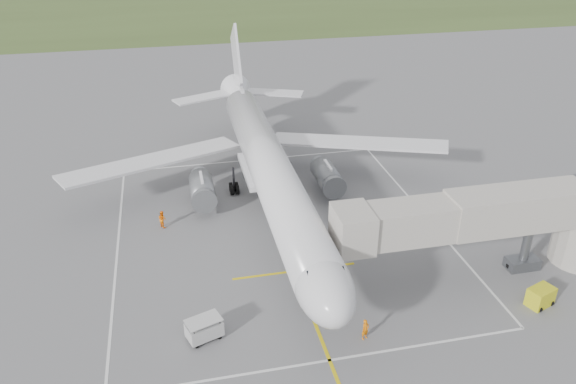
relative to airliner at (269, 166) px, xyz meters
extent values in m
plane|color=#58585A|center=(0.00, -0.75, -4.39)|extent=(700.00, 700.00, 0.00)
cube|color=gold|center=(0.00, -5.75, -4.38)|extent=(0.25, 60.00, 0.01)
cube|color=gold|center=(0.00, -10.75, -4.38)|extent=(10.00, 0.25, 0.01)
cube|color=silver|center=(0.00, 11.25, -4.38)|extent=(28.00, 0.20, 0.01)
cube|color=silver|center=(0.00, -20.75, -4.38)|extent=(28.00, 0.20, 0.01)
cube|color=silver|center=(-14.00, -4.75, -4.38)|extent=(0.20, 32.00, 0.01)
cube|color=silver|center=(14.00, -4.75, -4.38)|extent=(0.20, 32.00, 0.01)
cylinder|color=silver|center=(0.00, -0.75, 0.11)|extent=(3.80, 36.00, 3.80)
ellipsoid|color=silver|center=(0.00, -18.75, 0.11)|extent=(3.80, 7.22, 3.80)
cube|color=black|center=(0.00, -19.65, 1.16)|extent=(2.40, 1.60, 0.99)
cone|color=silver|center=(0.00, 19.75, 0.51)|extent=(3.80, 6.00, 3.80)
cube|color=silver|center=(10.50, 5.25, -0.74)|extent=(17.93, 11.24, 1.23)
cube|color=silver|center=(-10.50, 5.25, -0.74)|extent=(17.93, 11.24, 1.23)
cube|color=silver|center=(0.00, 2.25, -1.44)|extent=(4.20, 8.00, 0.50)
cube|color=silver|center=(0.00, 20.45, 4.81)|extent=(0.30, 7.89, 8.65)
cube|color=silver|center=(0.00, 18.25, 1.81)|extent=(0.35, 5.00, 1.20)
cube|color=silver|center=(4.20, 19.45, 0.71)|extent=(7.85, 5.03, 0.20)
cube|color=silver|center=(-4.20, 19.45, 0.71)|extent=(7.85, 5.03, 0.20)
cylinder|color=slate|center=(6.20, 1.75, -2.49)|extent=(2.30, 4.20, 2.30)
cube|color=silver|center=(6.20, 1.45, -1.69)|extent=(0.25, 2.40, 1.20)
cylinder|color=slate|center=(-6.20, 1.75, -2.49)|extent=(2.30, 4.20, 2.30)
cube|color=silver|center=(-6.20, 1.45, -1.69)|extent=(0.25, 2.40, 1.20)
cylinder|color=black|center=(0.00, -15.25, -3.09)|extent=(0.18, 0.18, 2.60)
cylinder|color=black|center=(-0.11, -15.25, -3.99)|extent=(0.28, 0.80, 0.80)
cylinder|color=black|center=(0.11, -15.25, -3.99)|extent=(0.28, 0.80, 0.80)
cylinder|color=black|center=(2.90, 3.75, -2.99)|extent=(0.22, 0.22, 2.80)
cylinder|color=black|center=(2.62, 3.40, -3.91)|extent=(0.32, 0.96, 0.96)
cylinder|color=black|center=(3.18, 3.40, -3.91)|extent=(0.32, 0.96, 0.96)
cylinder|color=black|center=(2.62, 4.10, -3.91)|extent=(0.32, 0.96, 0.96)
cylinder|color=black|center=(3.18, 4.10, -3.91)|extent=(0.32, 0.96, 0.96)
cylinder|color=black|center=(-2.90, 3.75, -2.99)|extent=(0.22, 0.22, 2.80)
cylinder|color=black|center=(-3.18, 3.40, -3.91)|extent=(0.32, 0.96, 0.96)
cylinder|color=black|center=(-2.62, 3.40, -3.91)|extent=(0.32, 0.96, 0.96)
cylinder|color=black|center=(-3.18, 4.10, -3.91)|extent=(0.32, 0.96, 0.96)
cylinder|color=black|center=(-2.62, 4.10, -3.91)|extent=(0.32, 0.96, 0.96)
cube|color=#A9A299|center=(7.74, -14.25, 1.21)|extent=(11.09, 2.90, 2.80)
cube|color=#A9A299|center=(16.46, -14.25, 1.31)|extent=(11.09, 3.10, 3.00)
cube|color=#A9A299|center=(3.40, -14.25, 1.21)|extent=(2.60, 3.40, 3.00)
cylinder|color=#505357|center=(18.00, -14.25, -2.29)|extent=(0.70, 0.70, 4.20)
cube|color=#505357|center=(18.00, -14.25, -3.94)|extent=(2.60, 1.40, 0.90)
cylinder|color=black|center=(17.00, -14.25, -4.04)|extent=(0.70, 0.30, 0.70)
cylinder|color=black|center=(19.00, -14.25, -4.04)|extent=(0.70, 0.30, 0.70)
cube|color=gold|center=(16.60, -18.66, -3.67)|extent=(2.22, 1.82, 1.44)
cylinder|color=black|center=(16.14, -19.38, -4.18)|extent=(0.32, 0.46, 0.42)
cylinder|color=black|center=(17.41, -18.93, -4.18)|extent=(0.32, 0.46, 0.42)
cube|color=#B7B7B7|center=(-7.69, -16.97, -3.60)|extent=(2.66, 2.09, 1.03)
cube|color=#B7B7B7|center=(-7.69, -16.97, -2.81)|extent=(2.66, 2.09, 0.07)
cylinder|color=black|center=(-8.38, -17.80, -3.41)|extent=(0.07, 0.07, 1.21)
cylinder|color=black|center=(-6.62, -17.19, -3.41)|extent=(0.07, 0.07, 1.21)
cylinder|color=black|center=(-8.75, -16.75, -3.41)|extent=(0.07, 0.07, 1.21)
cylinder|color=black|center=(-6.99, -16.13, -3.41)|extent=(0.07, 0.07, 1.21)
cylinder|color=black|center=(-8.31, -17.73, -4.21)|extent=(0.28, 0.41, 0.37)
cylinder|color=black|center=(-6.73, -17.18, -4.21)|extent=(0.28, 0.41, 0.37)
cylinder|color=black|center=(-8.65, -16.76, -4.21)|extent=(0.28, 0.41, 0.37)
cylinder|color=black|center=(-7.06, -16.21, -4.21)|extent=(0.28, 0.41, 0.37)
imported|color=orange|center=(2.90, -19.29, -3.61)|extent=(0.67, 0.57, 1.56)
imported|color=orange|center=(-10.11, -1.48, -3.58)|extent=(0.95, 0.99, 1.62)
camera|label=1|loc=(-8.47, -46.53, 22.13)|focal=35.00mm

